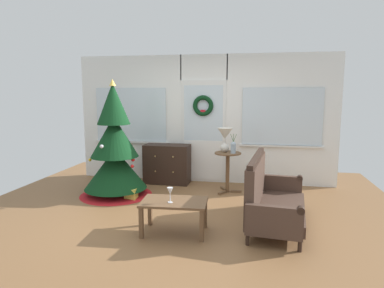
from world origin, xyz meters
name	(u,v)px	position (x,y,z in m)	size (l,w,h in m)	color
ground_plane	(182,216)	(0.00, 0.00, 0.00)	(6.76, 6.76, 0.00)	brown
back_wall_with_door	(204,119)	(0.00, 2.08, 1.28)	(5.20, 0.19, 2.55)	white
christmas_tree	(115,153)	(-1.38, 0.83, 0.75)	(1.27, 1.27, 2.04)	#4C331E
dresser_cabinet	(167,164)	(-0.69, 1.79, 0.39)	(0.91, 0.46, 0.78)	black
settee_sofa	(269,198)	(1.25, -0.08, 0.38)	(0.87, 1.67, 0.96)	black
side_table	(228,164)	(0.55, 1.37, 0.52)	(0.50, 0.48, 0.74)	brown
table_lamp	(225,137)	(0.49, 1.41, 1.02)	(0.28, 0.28, 0.44)	silver
flower_vase	(233,147)	(0.65, 1.31, 0.85)	(0.11, 0.10, 0.35)	#99ADBC
coffee_table	(174,206)	(0.03, -0.60, 0.37)	(0.87, 0.57, 0.43)	brown
wine_glass	(170,192)	(0.00, -0.68, 0.57)	(0.08, 0.08, 0.20)	silver
gift_box	(131,194)	(-1.02, 0.62, 0.10)	(0.19, 0.17, 0.19)	#D8C64C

